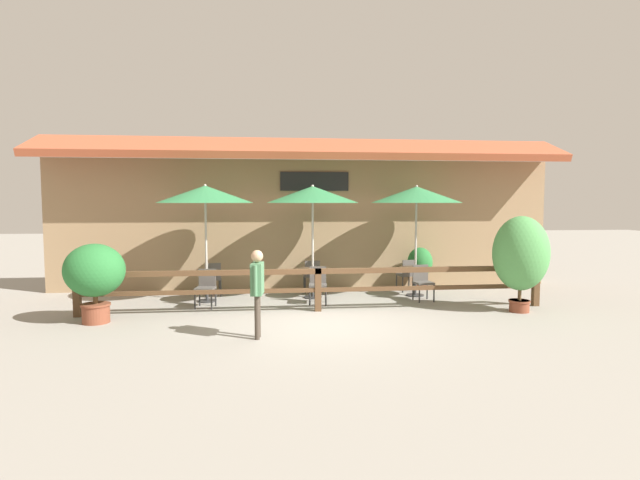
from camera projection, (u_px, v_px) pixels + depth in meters
The scene contains 19 objects.
ground_plane at pixel (323, 322), 10.10m from camera, with size 60.00×60.00×0.00m, color gray.
building_facade at pixel (306, 211), 14.00m from camera, with size 14.28×1.49×4.23m.
patio_railing at pixel (318, 280), 11.08m from camera, with size 10.40×0.14×0.95m.
patio_umbrella_near at pixel (205, 194), 12.00m from camera, with size 2.30×2.30×2.86m.
dining_table_near at pixel (207, 278), 12.15m from camera, with size 0.84×0.84×0.74m.
chair_near_streetside at pixel (206, 286), 11.50m from camera, with size 0.48×0.48×0.88m.
chair_near_wallside at pixel (213, 277), 12.84m from camera, with size 0.49×0.49×0.88m.
patio_umbrella_middle at pixel (313, 195), 12.47m from camera, with size 2.30×2.30×2.86m.
dining_table_middle at pixel (313, 275), 12.63m from camera, with size 0.84×0.84×0.74m.
chair_middle_streetside at pixel (318, 283), 11.94m from camera, with size 0.46×0.46×0.88m.
chair_middle_wallside at pixel (312, 274), 13.35m from camera, with size 0.43×0.43×0.88m.
patio_umbrella_far at pixel (416, 195), 12.74m from camera, with size 2.30×2.30×2.86m.
dining_table_far at pixel (415, 273), 12.89m from camera, with size 0.84×0.84×0.74m.
chair_far_streetside at pixel (422, 281), 12.28m from camera, with size 0.47×0.47×0.88m.
chair_far_wallside at pixel (407, 273), 13.52m from camera, with size 0.49×0.49×0.88m.
potted_plant_entrance_palm at pixel (521, 255), 10.97m from camera, with size 1.23×1.10×2.13m.
potted_plant_small_flowering at pixel (95, 274), 9.98m from camera, with size 1.18×1.07×1.60m.
potted_plant_corner_fern at pixel (420, 265), 13.91m from camera, with size 0.70×0.63×1.16m.
pedestrian at pixel (257, 282), 8.84m from camera, with size 0.24×0.56×1.59m.
Camera 1 is at (-1.16, -9.87, 2.44)m, focal length 28.00 mm.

